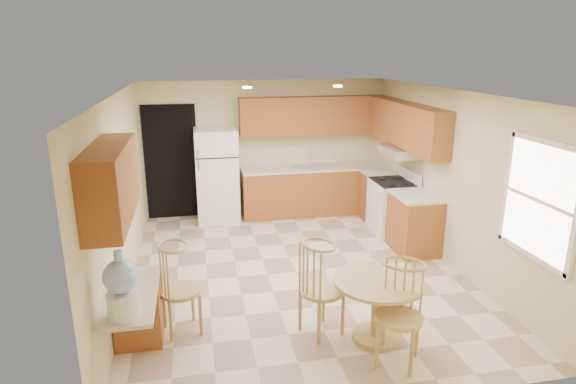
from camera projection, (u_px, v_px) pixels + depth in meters
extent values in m
plane|color=beige|center=(296.00, 272.00, 6.81)|extent=(5.50, 5.50, 0.00)
cube|color=white|center=(297.00, 93.00, 6.10)|extent=(4.50, 5.50, 0.02)
cube|color=beige|center=(266.00, 148.00, 9.04)|extent=(4.50, 0.02, 2.50)
cube|color=beige|center=(368.00, 279.00, 3.87)|extent=(4.50, 0.02, 2.50)
cube|color=beige|center=(122.00, 197.00, 6.04)|extent=(0.02, 5.50, 2.50)
cube|color=beige|center=(450.00, 179.00, 6.87)|extent=(0.02, 5.50, 2.50)
cube|color=black|center=(171.00, 162.00, 8.76)|extent=(0.90, 0.02, 2.10)
cube|color=#9E5828|center=(314.00, 191.00, 9.16)|extent=(2.75, 0.60, 0.87)
cube|color=beige|center=(315.00, 168.00, 9.03)|extent=(2.75, 0.63, 0.04)
cube|color=#9E5828|center=(379.00, 197.00, 8.80)|extent=(0.60, 0.59, 0.87)
cube|color=beige|center=(381.00, 173.00, 8.67)|extent=(0.63, 0.59, 0.04)
cube|color=#9E5828|center=(414.00, 224.00, 7.43)|extent=(0.60, 0.80, 0.87)
cube|color=beige|center=(416.00, 196.00, 7.30)|extent=(0.63, 0.80, 0.04)
cube|color=#9E5828|center=(314.00, 116.00, 8.88)|extent=(2.75, 0.33, 0.70)
cube|color=#9E5828|center=(406.00, 125.00, 7.81)|extent=(0.33, 2.42, 0.70)
cube|color=#9E5828|center=(111.00, 183.00, 4.40)|extent=(0.33, 1.40, 0.70)
cube|color=silver|center=(313.00, 167.00, 9.02)|extent=(0.78, 0.44, 0.01)
cube|color=silver|center=(401.00, 151.00, 7.89)|extent=(0.50, 0.76, 0.14)
cube|color=#9E5828|center=(138.00, 311.00, 5.10)|extent=(0.48, 0.42, 0.72)
cube|color=beige|center=(131.00, 295.00, 4.63)|extent=(0.50, 1.20, 0.04)
cube|color=white|center=(540.00, 200.00, 5.06)|extent=(0.05, 1.00, 1.20)
cube|color=white|center=(549.00, 142.00, 4.88)|extent=(0.05, 1.10, 0.06)
cube|color=white|center=(531.00, 255.00, 5.23)|extent=(0.05, 1.10, 0.06)
cube|color=white|center=(508.00, 187.00, 5.56)|extent=(0.05, 0.06, 1.28)
cylinder|color=white|center=(247.00, 87.00, 7.14)|extent=(0.14, 0.14, 0.02)
cylinder|color=white|center=(338.00, 86.00, 7.40)|extent=(0.14, 0.14, 0.02)
cube|color=white|center=(217.00, 176.00, 8.66)|extent=(0.74, 0.70, 1.69)
cube|color=black|center=(217.00, 158.00, 8.21)|extent=(0.73, 0.01, 0.02)
cube|color=silver|center=(199.00, 165.00, 8.17)|extent=(0.03, 0.03, 0.18)
cube|color=silver|center=(198.00, 153.00, 8.12)|extent=(0.03, 0.03, 0.14)
cube|color=white|center=(392.00, 208.00, 8.15)|extent=(0.65, 0.76, 0.90)
cube|color=black|center=(394.00, 182.00, 8.02)|extent=(0.64, 0.75, 0.02)
cube|color=white|center=(410.00, 175.00, 8.05)|extent=(0.06, 0.76, 0.18)
cylinder|color=tan|center=(376.00, 336.00, 5.23)|extent=(0.52, 0.52, 0.06)
cylinder|color=tan|center=(377.00, 311.00, 5.14)|extent=(0.13, 0.13, 0.64)
cylinder|color=tan|center=(379.00, 281.00, 5.04)|extent=(0.96, 0.96, 0.04)
cylinder|color=tan|center=(322.00, 291.00, 5.23)|extent=(0.47, 0.47, 0.04)
cylinder|color=tan|center=(303.00, 305.00, 5.43)|extent=(0.04, 0.04, 0.50)
cylinder|color=tan|center=(332.00, 303.00, 5.49)|extent=(0.04, 0.04, 0.50)
cylinder|color=tan|center=(310.00, 321.00, 5.11)|extent=(0.04, 0.04, 0.50)
cylinder|color=tan|center=(340.00, 318.00, 5.17)|extent=(0.04, 0.04, 0.50)
cylinder|color=tan|center=(399.00, 318.00, 4.71)|extent=(0.47, 0.47, 0.04)
cylinder|color=tan|center=(375.00, 333.00, 4.90)|extent=(0.04, 0.04, 0.50)
cylinder|color=tan|center=(406.00, 329.00, 4.96)|extent=(0.04, 0.04, 0.50)
cylinder|color=tan|center=(388.00, 352.00, 4.59)|extent=(0.04, 0.04, 0.50)
cylinder|color=tan|center=(420.00, 348.00, 4.65)|extent=(0.04, 0.04, 0.50)
cylinder|color=tan|center=(181.00, 291.00, 5.26)|extent=(0.46, 0.46, 0.04)
cylinder|color=tan|center=(168.00, 305.00, 5.45)|extent=(0.04, 0.04, 0.49)
cylinder|color=tan|center=(197.00, 302.00, 5.51)|extent=(0.04, 0.04, 0.49)
cylinder|color=tan|center=(166.00, 320.00, 5.15)|extent=(0.04, 0.04, 0.49)
cylinder|color=tan|center=(197.00, 317.00, 5.21)|extent=(0.04, 0.04, 0.49)
cylinder|color=white|center=(123.00, 304.00, 4.20)|extent=(0.28, 0.28, 0.24)
sphere|color=#99BFED|center=(120.00, 276.00, 4.12)|extent=(0.30, 0.30, 0.30)
cylinder|color=#99BFED|center=(118.00, 256.00, 4.07)|extent=(0.08, 0.08, 0.09)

